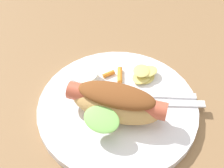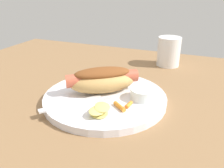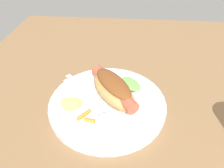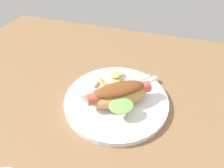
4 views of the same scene
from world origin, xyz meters
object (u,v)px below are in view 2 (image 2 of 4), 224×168
hot_dog (103,79)px  sauce_ramekin (143,93)px  plate (105,98)px  drinking_cup (169,51)px  chips_pile (100,110)px  knife (71,104)px  fork (80,106)px  carrot_garnish (123,106)px

hot_dog → sauce_ramekin: hot_dog is taller
plate → drinking_cup: 32.63cm
hot_dog → chips_pile: 10.88cm
drinking_cup → plate: bearing=-106.6°
hot_dog → chips_pile: size_ratio=2.71×
plate → knife: (-4.82, -6.93, 0.98)cm
sauce_ramekin → fork: size_ratio=0.46×
fork → plate: bearing=20.6°
fork → carrot_garnish: bearing=-29.9°
sauce_ramekin → carrot_garnish: bearing=-115.0°
knife → chips_pile: size_ratio=2.29×
plate → drinking_cup: bearing=73.4°
fork → drinking_cup: drinking_cup is taller
fork → chips_pile: (5.21, -1.09, 0.66)cm
fork → chips_pile: chips_pile is taller
hot_dog → fork: (-1.42, -8.85, -2.94)cm
chips_pile → knife: bearing=170.0°
hot_dog → knife: size_ratio=1.18×
chips_pile → hot_dog: bearing=110.9°
carrot_garnish → drinking_cup: drinking_cup is taller
hot_dog → sauce_ramekin: size_ratio=3.03×
chips_pile → carrot_garnish: 5.23cm
chips_pile → drinking_cup: 39.90cm
sauce_ramekin → drinking_cup: 29.46cm
plate → fork: fork is taller
knife → drinking_cup: drinking_cup is taller
hot_dog → chips_pile: hot_dog is taller
knife → carrot_garnish: bearing=-35.9°
sauce_ramekin → chips_pile: (-5.98, -9.89, -0.34)cm
fork → chips_pile: 5.36cm
plate → hot_dog: bearing=125.2°
carrot_garnish → drinking_cup: bearing=84.5°
plate → hot_dog: hot_dog is taller
hot_dog → knife: 9.82cm
sauce_ramekin → drinking_cup: size_ratio=0.58×
drinking_cup → knife: bearing=-110.3°
hot_dog → sauce_ramekin: (9.77, -0.05, -1.94)cm
chips_pile → carrot_garnish: bearing=51.2°
plate → drinking_cup: (9.25, 31.05, 3.90)cm
knife → carrot_garnish: 11.02cm
sauce_ramekin → drinking_cup: bearing=88.7°
knife → chips_pile: bearing=-60.4°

